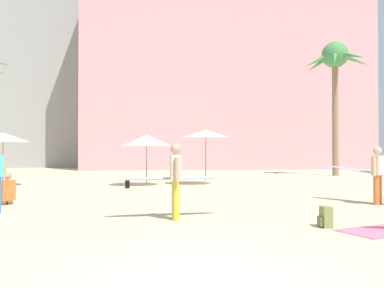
{
  "coord_description": "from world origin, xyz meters",
  "views": [
    {
      "loc": [
        -0.63,
        -5.08,
        1.54
      ],
      "look_at": [
        0.45,
        5.33,
        1.7
      ],
      "focal_mm": 40.03,
      "sensor_mm": 36.0,
      "label": 1
    }
  ],
  "objects_px": {
    "cafe_umbrella_0": "(3,137)",
    "person_mid_right": "(375,173)",
    "backpack": "(326,217)",
    "person_near_left": "(4,192)",
    "palm_tree_far_left": "(335,66)",
    "beach_towel": "(382,231)",
    "cafe_umbrella_3": "(206,134)",
    "cafe_umbrella_1": "(147,141)",
    "person_far_right": "(175,178)"
  },
  "relations": [
    {
      "from": "cafe_umbrella_0",
      "to": "person_mid_right",
      "type": "relative_size",
      "value": 0.79
    },
    {
      "from": "backpack",
      "to": "person_near_left",
      "type": "relative_size",
      "value": 0.44
    },
    {
      "from": "palm_tree_far_left",
      "to": "backpack",
      "type": "distance_m",
      "value": 19.8
    },
    {
      "from": "person_near_left",
      "to": "person_mid_right",
      "type": "height_order",
      "value": "person_mid_right"
    },
    {
      "from": "beach_towel",
      "to": "person_near_left",
      "type": "relative_size",
      "value": 1.66
    },
    {
      "from": "palm_tree_far_left",
      "to": "backpack",
      "type": "xyz_separation_m",
      "value": [
        -7.93,
        -16.91,
        -6.57
      ]
    },
    {
      "from": "cafe_umbrella_3",
      "to": "person_mid_right",
      "type": "xyz_separation_m",
      "value": [
        3.93,
        -7.31,
        -1.39
      ]
    },
    {
      "from": "cafe_umbrella_3",
      "to": "backpack",
      "type": "relative_size",
      "value": 5.9
    },
    {
      "from": "cafe_umbrella_3",
      "to": "backpack",
      "type": "height_order",
      "value": "cafe_umbrella_3"
    },
    {
      "from": "person_mid_right",
      "to": "cafe_umbrella_1",
      "type": "bearing_deg",
      "value": 4.0
    },
    {
      "from": "cafe_umbrella_0",
      "to": "person_far_right",
      "type": "height_order",
      "value": "cafe_umbrella_0"
    },
    {
      "from": "cafe_umbrella_3",
      "to": "person_near_left",
      "type": "bearing_deg",
      "value": -136.7
    },
    {
      "from": "beach_towel",
      "to": "person_mid_right",
      "type": "bearing_deg",
      "value": 62.49
    },
    {
      "from": "person_near_left",
      "to": "beach_towel",
      "type": "bearing_deg",
      "value": -169.67
    },
    {
      "from": "cafe_umbrella_0",
      "to": "person_far_right",
      "type": "distance_m",
      "value": 11.55
    },
    {
      "from": "beach_towel",
      "to": "backpack",
      "type": "height_order",
      "value": "backpack"
    },
    {
      "from": "cafe_umbrella_1",
      "to": "person_far_right",
      "type": "xyz_separation_m",
      "value": [
        0.66,
        -9.08,
        -1.05
      ]
    },
    {
      "from": "person_near_left",
      "to": "cafe_umbrella_0",
      "type": "bearing_deg",
      "value": -31.09
    },
    {
      "from": "palm_tree_far_left",
      "to": "person_far_right",
      "type": "height_order",
      "value": "palm_tree_far_left"
    },
    {
      "from": "person_mid_right",
      "to": "palm_tree_far_left",
      "type": "bearing_deg",
      "value": -59.41
    },
    {
      "from": "beach_towel",
      "to": "backpack",
      "type": "bearing_deg",
      "value": 150.51
    },
    {
      "from": "person_far_right",
      "to": "person_near_left",
      "type": "distance_m",
      "value": 5.66
    },
    {
      "from": "cafe_umbrella_1",
      "to": "cafe_umbrella_3",
      "type": "xyz_separation_m",
      "value": [
        2.65,
        0.31,
        0.33
      ]
    },
    {
      "from": "palm_tree_far_left",
      "to": "person_mid_right",
      "type": "distance_m",
      "value": 15.48
    },
    {
      "from": "cafe_umbrella_0",
      "to": "person_far_right",
      "type": "bearing_deg",
      "value": -53.99
    },
    {
      "from": "palm_tree_far_left",
      "to": "cafe_umbrella_1",
      "type": "height_order",
      "value": "palm_tree_far_left"
    },
    {
      "from": "cafe_umbrella_0",
      "to": "cafe_umbrella_3",
      "type": "relative_size",
      "value": 0.93
    },
    {
      "from": "cafe_umbrella_0",
      "to": "person_far_right",
      "type": "relative_size",
      "value": 0.84
    },
    {
      "from": "cafe_umbrella_3",
      "to": "cafe_umbrella_0",
      "type": "bearing_deg",
      "value": -179.39
    },
    {
      "from": "cafe_umbrella_1",
      "to": "cafe_umbrella_3",
      "type": "bearing_deg",
      "value": 6.69
    },
    {
      "from": "cafe_umbrella_1",
      "to": "beach_towel",
      "type": "relative_size",
      "value": 1.41
    },
    {
      "from": "palm_tree_far_left",
      "to": "backpack",
      "type": "bearing_deg",
      "value": -115.11
    },
    {
      "from": "person_near_left",
      "to": "palm_tree_far_left",
      "type": "bearing_deg",
      "value": -100.73
    },
    {
      "from": "cafe_umbrella_0",
      "to": "beach_towel",
      "type": "relative_size",
      "value": 1.45
    },
    {
      "from": "cafe_umbrella_1",
      "to": "backpack",
      "type": "relative_size",
      "value": 5.33
    },
    {
      "from": "person_near_left",
      "to": "backpack",
      "type": "bearing_deg",
      "value": -169.77
    },
    {
      "from": "cafe_umbrella_1",
      "to": "backpack",
      "type": "xyz_separation_m",
      "value": [
        3.59,
        -10.47,
        -1.77
      ]
    },
    {
      "from": "cafe_umbrella_1",
      "to": "person_near_left",
      "type": "bearing_deg",
      "value": -124.0
    },
    {
      "from": "person_mid_right",
      "to": "cafe_umbrella_3",
      "type": "bearing_deg",
      "value": -10.96
    },
    {
      "from": "cafe_umbrella_0",
      "to": "beach_towel",
      "type": "xyz_separation_m",
      "value": [
        10.59,
        -11.2,
        -2.09
      ]
    },
    {
      "from": "backpack",
      "to": "person_near_left",
      "type": "xyz_separation_m",
      "value": [
        -7.63,
        4.48,
        0.14
      ]
    },
    {
      "from": "person_far_right",
      "to": "backpack",
      "type": "bearing_deg",
      "value": -27.78
    },
    {
      "from": "cafe_umbrella_0",
      "to": "person_far_right",
      "type": "xyz_separation_m",
      "value": [
        6.76,
        -9.3,
        -1.18
      ]
    },
    {
      "from": "backpack",
      "to": "person_far_right",
      "type": "distance_m",
      "value": 3.32
    },
    {
      "from": "palm_tree_far_left",
      "to": "cafe_umbrella_0",
      "type": "xyz_separation_m",
      "value": [
        -17.61,
        -6.22,
        -4.67
      ]
    },
    {
      "from": "cafe_umbrella_3",
      "to": "person_mid_right",
      "type": "distance_m",
      "value": 8.42
    },
    {
      "from": "cafe_umbrella_1",
      "to": "palm_tree_far_left",
      "type": "bearing_deg",
      "value": 29.21
    },
    {
      "from": "backpack",
      "to": "cafe_umbrella_0",
      "type": "bearing_deg",
      "value": -45.37
    },
    {
      "from": "cafe_umbrella_0",
      "to": "person_mid_right",
      "type": "height_order",
      "value": "cafe_umbrella_0"
    },
    {
      "from": "cafe_umbrella_3",
      "to": "person_far_right",
      "type": "xyz_separation_m",
      "value": [
        -1.98,
        -9.39,
        -1.38
      ]
    }
  ]
}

